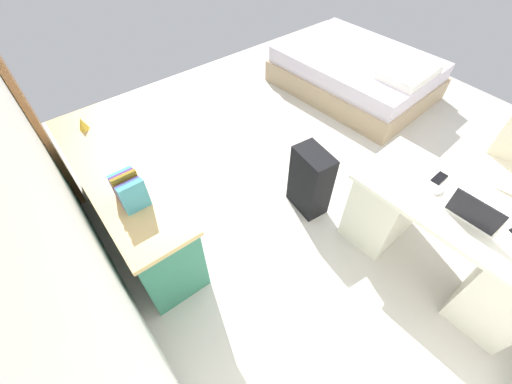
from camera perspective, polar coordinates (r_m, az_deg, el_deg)
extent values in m
plane|color=beige|center=(3.56, 12.73, 2.94)|extent=(5.49, 5.49, 0.00)
cube|color=silver|center=(1.80, -33.58, 2.54)|extent=(4.37, 0.10, 2.85)
cube|color=#936038|center=(3.41, -35.74, 14.10)|extent=(0.88, 0.05, 2.04)
cube|color=silver|center=(2.65, 32.06, -2.74)|extent=(1.48, 0.75, 0.04)
cube|color=beige|center=(2.94, 37.14, -12.74)|extent=(0.44, 0.62, 0.70)
cube|color=beige|center=(2.97, 21.39, -1.76)|extent=(0.44, 0.62, 0.70)
cylinder|color=black|center=(3.79, 33.89, -2.59)|extent=(0.52, 0.52, 0.04)
cylinder|color=black|center=(3.66, 35.16, -0.71)|extent=(0.06, 0.06, 0.42)
cube|color=beige|center=(3.51, 36.93, 1.94)|extent=(0.57, 0.57, 0.08)
cube|color=#2D7056|center=(2.99, -21.10, -1.48)|extent=(1.76, 0.44, 0.69)
cube|color=tan|center=(2.74, -23.18, 3.40)|extent=(1.80, 0.48, 0.04)
cube|color=#275F49|center=(2.88, -13.20, -6.21)|extent=(0.67, 0.01, 0.24)
cube|color=#275F49|center=(3.40, -19.58, 2.72)|extent=(0.67, 0.01, 0.24)
cube|color=tan|center=(4.84, 16.22, 17.95)|extent=(2.01, 1.56, 0.28)
cube|color=silver|center=(4.73, 16.87, 20.42)|extent=(1.95, 1.49, 0.20)
cube|color=white|center=(4.40, 24.58, 18.20)|extent=(0.54, 0.72, 0.10)
cube|color=black|center=(3.00, 9.23, 1.83)|extent=(0.38, 0.26, 0.65)
cube|color=silver|center=(2.63, 33.23, -3.04)|extent=(0.32, 0.24, 0.02)
cube|color=black|center=(2.49, 33.26, -2.87)|extent=(0.31, 0.03, 0.19)
ellipsoid|color=white|center=(2.65, 28.65, 0.26)|extent=(0.07, 0.10, 0.03)
cube|color=black|center=(2.76, 28.80, 2.10)|extent=(0.07, 0.14, 0.01)
cube|color=teal|center=(2.30, -19.93, -0.84)|extent=(0.04, 0.17, 0.24)
cube|color=#37639C|center=(2.33, -20.23, -0.46)|extent=(0.04, 0.17, 0.21)
cube|color=#7454A8|center=(2.37, -20.56, -0.01)|extent=(0.03, 0.17, 0.19)
cube|color=olive|center=(2.38, -21.04, 0.83)|extent=(0.03, 0.17, 0.23)
cube|color=#4F247D|center=(2.42, -21.31, 1.16)|extent=(0.04, 0.17, 0.20)
cube|color=teal|center=(2.45, -21.65, 1.67)|extent=(0.03, 0.17, 0.19)
cone|color=gold|center=(3.17, -27.50, 10.31)|extent=(0.08, 0.08, 0.11)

